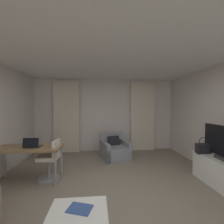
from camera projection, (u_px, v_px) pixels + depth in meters
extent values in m
plane|color=gray|center=(115.00, 199.00, 2.67)|extent=(12.00, 12.00, 0.00)
cube|color=silver|center=(105.00, 115.00, 5.64)|extent=(5.12, 0.06, 2.60)
cube|color=white|center=(115.00, 46.00, 2.58)|extent=(5.12, 6.12, 0.06)
cube|color=beige|center=(66.00, 117.00, 5.38)|extent=(0.90, 0.06, 2.50)
cube|color=beige|center=(143.00, 116.00, 5.65)|extent=(0.90, 0.06, 2.50)
cube|color=gray|center=(115.00, 152.00, 4.80)|extent=(0.96, 1.03, 0.38)
cube|color=gray|center=(111.00, 138.00, 5.14)|extent=(0.80, 0.31, 0.36)
cube|color=gray|center=(125.00, 149.00, 4.90)|extent=(0.31, 0.88, 0.52)
cube|color=gray|center=(105.00, 151.00, 4.69)|extent=(0.31, 0.88, 0.52)
cube|color=black|center=(114.00, 142.00, 4.91)|extent=(0.40, 0.28, 0.37)
cube|color=olive|center=(29.00, 148.00, 3.28)|extent=(1.35, 0.63, 0.04)
cylinder|color=#99999E|center=(5.00, 162.00, 3.50)|extent=(0.04, 0.04, 0.71)
cylinder|color=#99999E|center=(62.00, 160.00, 3.62)|extent=(0.04, 0.04, 0.71)
cylinder|color=#99999E|center=(55.00, 169.00, 3.09)|extent=(0.04, 0.04, 0.71)
cylinder|color=gray|center=(49.00, 169.00, 3.37)|extent=(0.06, 0.06, 0.46)
cylinder|color=gray|center=(49.00, 179.00, 3.38)|extent=(0.48, 0.48, 0.04)
cube|color=silver|center=(49.00, 157.00, 3.36)|extent=(0.44, 0.44, 0.08)
cube|color=silver|center=(56.00, 148.00, 3.35)|extent=(0.09, 0.36, 0.34)
cube|color=#2D2D33|center=(33.00, 147.00, 3.28)|extent=(0.33, 0.24, 0.02)
cube|color=black|center=(31.00, 143.00, 3.17)|extent=(0.32, 0.07, 0.20)
cube|color=#335193|center=(80.00, 209.00, 1.81)|extent=(0.33, 0.28, 0.01)
cube|color=white|center=(224.00, 174.00, 3.00)|extent=(0.46, 1.31, 0.57)
cube|color=black|center=(203.00, 148.00, 3.42)|extent=(0.30, 0.14, 0.22)
torus|color=black|center=(203.00, 141.00, 3.42)|extent=(0.20, 0.02, 0.20)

